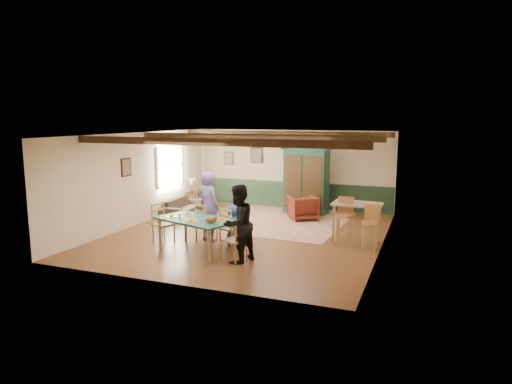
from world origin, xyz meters
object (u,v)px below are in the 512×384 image
(dining_chair_far_right, at_px, (231,227))
(person_woman, at_px, (238,224))
(bar_stool_right, at_px, (370,228))
(dining_chair_end_right, at_px, (235,239))
(counter_table, at_px, (357,222))
(cat, at_px, (211,219))
(armchair, at_px, (303,208))
(person_child, at_px, (233,226))
(armoire, at_px, (306,180))
(sofa, at_px, (182,207))
(bar_stool_left, at_px, (344,221))
(person_man, at_px, (209,206))
(dining_table, at_px, (197,235))
(table_lamp, at_px, (192,186))
(dining_chair_end_left, at_px, (163,223))
(end_table, at_px, (192,200))
(dining_chair_far_left, at_px, (207,223))

(dining_chair_far_right, distance_m, person_woman, 1.22)
(bar_stool_right, bearing_deg, dining_chair_end_right, -139.47)
(counter_table, bearing_deg, cat, -139.52)
(dining_chair_end_right, bearing_deg, armchair, -166.27)
(person_child, xyz_separation_m, armoire, (0.64, 4.45, 0.58))
(sofa, height_order, bar_stool_left, bar_stool_left)
(person_man, bearing_deg, dining_table, 116.57)
(dining_chair_far_right, relative_size, table_lamp, 2.01)
(person_woman, relative_size, table_lamp, 3.50)
(dining_chair_end_right, distance_m, counter_table, 3.41)
(dining_chair_end_left, distance_m, armoire, 5.37)
(person_man, distance_m, end_table, 4.43)
(dining_chair_far_right, height_order, armchair, dining_chair_far_right)
(dining_table, xyz_separation_m, dining_chair_far_left, (-0.17, 0.84, 0.10))
(dining_table, relative_size, end_table, 3.49)
(person_child, distance_m, cat, 1.01)
(dining_table, xyz_separation_m, dining_chair_far_right, (0.63, 0.59, 0.10))
(sofa, relative_size, counter_table, 1.53)
(dining_chair_far_right, distance_m, armoire, 4.62)
(person_woman, height_order, sofa, person_woman)
(dining_chair_far_left, distance_m, dining_chair_end_right, 1.78)
(dining_chair_far_left, bearing_deg, person_woman, 156.43)
(table_lamp, bearing_deg, end_table, 0.00)
(armchair, distance_m, table_lamp, 4.13)
(dining_chair_far_right, relative_size, dining_chair_end_left, 1.00)
(bar_stool_left, xyz_separation_m, bar_stool_right, (0.67, -0.23, -0.04))
(armoire, relative_size, counter_table, 1.83)
(cat, relative_size, armoire, 0.17)
(bar_stool_right, bearing_deg, armoire, 129.83)
(sofa, height_order, end_table, sofa)
(dining_chair_far_right, bearing_deg, table_lamp, -32.65)
(dining_chair_far_left, xyz_separation_m, dining_chair_far_right, (0.79, -0.25, 0.00))
(dining_chair_far_left, distance_m, table_lamp, 4.44)
(dining_chair_far_left, xyz_separation_m, counter_table, (3.57, 1.35, 0.01))
(end_table, bearing_deg, person_man, -55.35)
(dining_chair_far_left, relative_size, cat, 2.64)
(dining_table, bearing_deg, table_lamp, 120.21)
(person_woman, bearing_deg, person_child, -133.26)
(counter_table, distance_m, bar_stool_left, 0.44)
(person_child, bearing_deg, dining_chair_far_right, 90.00)
(cat, height_order, counter_table, counter_table)
(dining_chair_far_right, distance_m, bar_stool_left, 2.81)
(dining_chair_far_left, distance_m, end_table, 4.44)
(dining_chair_far_left, relative_size, person_man, 0.55)
(cat, bearing_deg, bar_stool_right, 47.30)
(dining_chair_end_left, height_order, person_woman, person_woman)
(dining_chair_end_left, height_order, bar_stool_right, bar_stool_right)
(armoire, height_order, bar_stool_left, armoire)
(person_man, bearing_deg, sofa, -30.20)
(counter_table, bearing_deg, sofa, 167.96)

